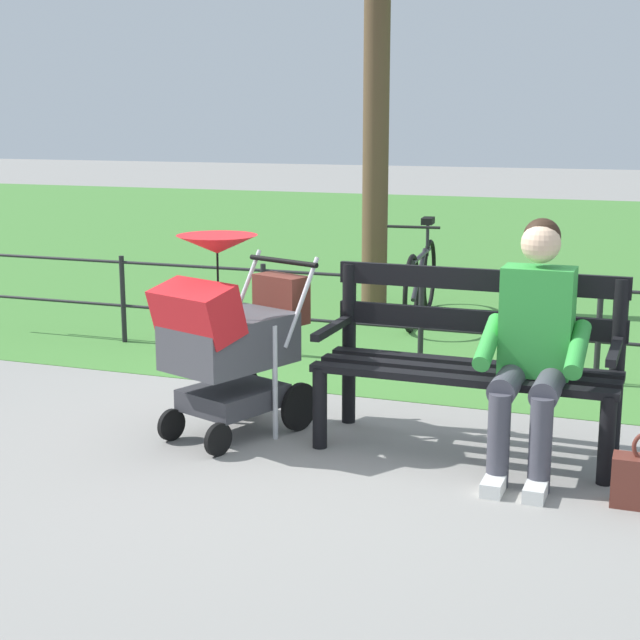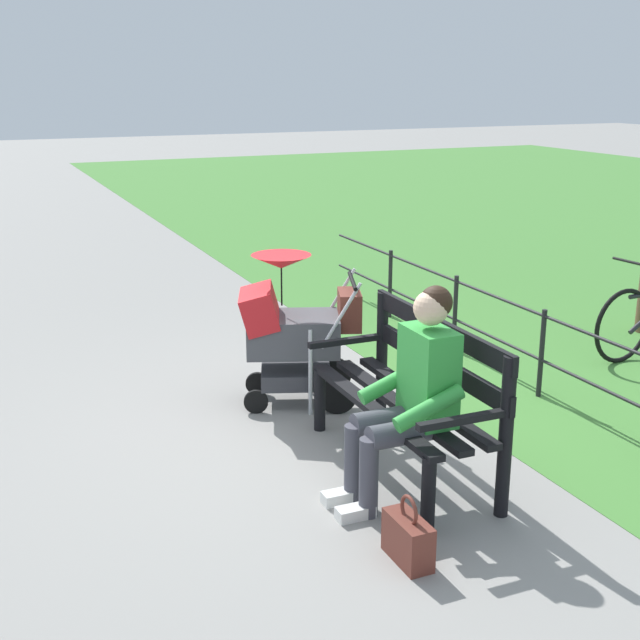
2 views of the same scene
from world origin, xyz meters
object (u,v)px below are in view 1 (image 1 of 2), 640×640
(stroller, at_px, (229,334))
(bicycle, at_px, (421,280))
(park_bench, at_px, (470,353))
(person_on_bench, at_px, (533,340))

(stroller, bearing_deg, bicycle, -93.79)
(park_bench, bearing_deg, person_on_bench, 148.06)
(bicycle, bearing_deg, park_bench, 108.66)
(person_on_bench, relative_size, stroller, 1.11)
(park_bench, bearing_deg, bicycle, -71.34)
(person_on_bench, xyz_separation_m, bicycle, (1.43, -3.39, -0.31))
(person_on_bench, height_order, bicycle, person_on_bench)
(stroller, bearing_deg, park_bench, -167.39)
(person_on_bench, bearing_deg, bicycle, -67.16)
(park_bench, xyz_separation_m, stroller, (1.30, 0.29, 0.07))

